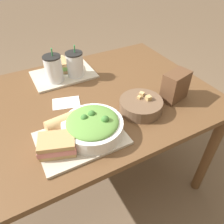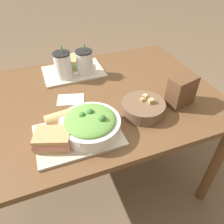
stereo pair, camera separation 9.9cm
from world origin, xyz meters
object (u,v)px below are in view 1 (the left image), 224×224
at_px(salad_bowl, 93,125).
at_px(baguette_far, 55,63).
at_px(napkin_folded, 66,103).
at_px(soup_bowl, 141,105).
at_px(sandwich_near, 57,145).
at_px(baguette_near, 63,123).
at_px(drink_cup_dark, 54,69).
at_px(chip_bag, 175,86).
at_px(sandwich_far, 61,66).
at_px(drink_cup_red, 75,65).

bearing_deg(salad_bowl, baguette_far, 87.27).
bearing_deg(baguette_far, napkin_folded, 154.32).
relative_size(soup_bowl, napkin_folded, 1.31).
xyz_separation_m(sandwich_near, baguette_near, (0.06, 0.11, 0.00)).
xyz_separation_m(sandwich_near, drink_cup_dark, (0.15, 0.52, 0.04)).
xyz_separation_m(salad_bowl, chip_bag, (0.48, 0.04, 0.02)).
bearing_deg(drink_cup_dark, soup_bowl, -57.27).
height_order(sandwich_far, drink_cup_dark, drink_cup_dark).
relative_size(sandwich_near, baguette_near, 1.13).
height_order(salad_bowl, soup_bowl, salad_bowl).
distance_m(chip_bag, napkin_folded, 0.57).
xyz_separation_m(baguette_near, drink_cup_red, (0.21, 0.41, 0.03)).
bearing_deg(salad_bowl, chip_bag, 5.17).
distance_m(soup_bowl, chip_bag, 0.21).
relative_size(sandwich_near, chip_bag, 1.11).
distance_m(drink_cup_dark, napkin_folded, 0.24).
bearing_deg(drink_cup_red, sandwich_near, -118.02).
bearing_deg(baguette_near, napkin_folded, -27.37).
bearing_deg(napkin_folded, drink_cup_dark, 86.09).
relative_size(soup_bowl, drink_cup_red, 1.11).
relative_size(salad_bowl, napkin_folded, 1.64).
distance_m(sandwich_near, napkin_folded, 0.33).
height_order(salad_bowl, chip_bag, chip_bag).
bearing_deg(drink_cup_red, napkin_folded, -122.63).
bearing_deg(napkin_folded, salad_bowl, -83.48).
xyz_separation_m(salad_bowl, drink_cup_red, (0.11, 0.49, 0.03)).
xyz_separation_m(sandwich_near, baguette_far, (0.19, 0.66, 0.00)).
bearing_deg(sandwich_near, salad_bowl, 27.27).
bearing_deg(chip_bag, baguette_near, 162.04).
distance_m(soup_bowl, baguette_near, 0.38).
height_order(salad_bowl, napkin_folded, salad_bowl).
relative_size(sandwich_far, chip_bag, 1.11).
bearing_deg(drink_cup_red, soup_bowl, -70.17).
height_order(drink_cup_red, napkin_folded, drink_cup_red).
relative_size(salad_bowl, baguette_far, 1.86).
relative_size(sandwich_near, napkin_folded, 1.08).
height_order(sandwich_far, napkin_folded, sandwich_far).
bearing_deg(chip_bag, napkin_folded, 142.28).
bearing_deg(baguette_near, chip_bag, -100.13).
bearing_deg(sandwich_far, salad_bowl, -80.49).
bearing_deg(baguette_near, baguette_far, -19.73).
xyz_separation_m(soup_bowl, drink_cup_dark, (-0.29, 0.45, 0.05)).
relative_size(baguette_far, napkin_folded, 0.88).
relative_size(baguette_far, chip_bag, 0.91).
relative_size(sandwich_far, drink_cup_red, 0.90).
bearing_deg(chip_bag, soup_bowl, 166.62).
xyz_separation_m(baguette_near, chip_bag, (0.59, -0.04, 0.03)).
distance_m(baguette_near, chip_bag, 0.59).
xyz_separation_m(baguette_far, drink_cup_dark, (-0.05, -0.14, 0.04)).
xyz_separation_m(salad_bowl, sandwich_near, (-0.16, -0.02, -0.01)).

